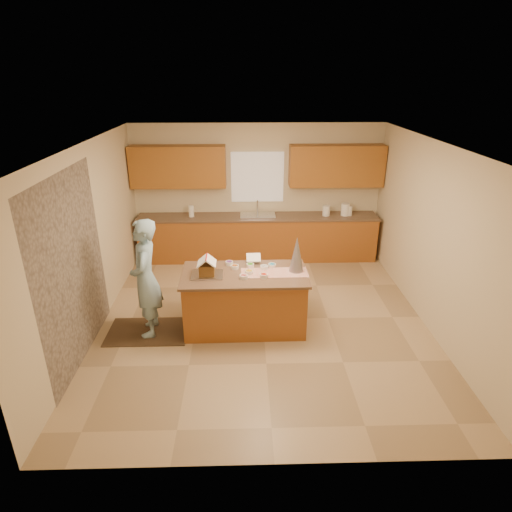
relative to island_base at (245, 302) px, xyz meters
name	(u,v)px	position (x,y,z in m)	size (l,w,h in m)	color
floor	(263,319)	(0.28, 0.20, -0.43)	(5.50, 5.50, 0.00)	tan
ceiling	(264,145)	(0.28, 0.20, 2.27)	(5.50, 5.50, 0.00)	silver
wall_back	(257,191)	(0.28, 2.95, 0.92)	(5.50, 5.50, 0.00)	beige
wall_front	(277,351)	(0.28, -2.55, 0.92)	(5.50, 5.50, 0.00)	beige
wall_left	(90,241)	(-2.22, 0.20, 0.92)	(5.50, 5.50, 0.00)	beige
wall_right	(433,237)	(2.78, 0.20, 0.92)	(5.50, 5.50, 0.00)	beige
stone_accent	(73,271)	(-2.20, -0.60, 0.82)	(2.50, 2.50, 0.00)	gray
window_curtain	(257,177)	(0.28, 2.92, 1.22)	(1.05, 0.03, 1.00)	white
back_counter_base	(258,238)	(0.28, 2.65, 0.01)	(4.80, 0.60, 0.88)	#97441F
back_counter_top	(258,217)	(0.28, 2.65, 0.47)	(4.85, 0.63, 0.04)	brown
upper_cabinet_left	(178,167)	(-1.27, 2.77, 1.47)	(1.85, 0.35, 0.80)	#9F6922
upper_cabinet_right	(336,166)	(1.83, 2.77, 1.47)	(1.85, 0.35, 0.80)	#9F6922
sink	(258,217)	(0.28, 2.65, 0.46)	(0.70, 0.45, 0.12)	silver
faucet	(257,207)	(0.28, 2.83, 0.63)	(0.03, 0.03, 0.28)	silver
island_base	(245,302)	(0.00, 0.00, 0.00)	(1.75, 0.88, 0.86)	#97441F
island_top	(244,275)	(0.00, 0.00, 0.45)	(1.83, 0.95, 0.04)	brown
table_runner	(274,273)	(0.44, 0.00, 0.47)	(0.97, 0.35, 0.01)	#9F250B
baking_tray	(207,275)	(-0.54, -0.05, 0.48)	(0.45, 0.33, 0.02)	silver
cookbook	(254,258)	(0.14, 0.37, 0.56)	(0.21, 0.02, 0.18)	white
tinsel_tree	(297,254)	(0.76, 0.06, 0.74)	(0.21, 0.21, 0.54)	silver
rug	(148,331)	(-1.46, -0.12, -0.42)	(1.19, 0.78, 0.01)	black
boy	(146,279)	(-1.41, -0.12, 0.46)	(0.64, 0.42, 1.75)	#8BB2C6
canister_a	(326,210)	(1.66, 2.65, 0.60)	(0.15, 0.15, 0.21)	white
canister_b	(345,209)	(2.05, 2.65, 0.61)	(0.17, 0.17, 0.24)	white
canister_c	(349,211)	(2.13, 2.65, 0.59)	(0.13, 0.13, 0.19)	white
paper_towel	(191,211)	(-1.05, 2.65, 0.60)	(0.10, 0.10, 0.23)	white
gingerbread_house	(207,267)	(-0.54, -0.05, 0.59)	(0.27, 0.28, 0.27)	brown
candy_bowls	(251,269)	(0.10, 0.09, 0.49)	(0.76, 0.60, 0.05)	#DF6E69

